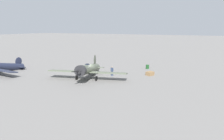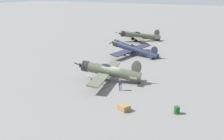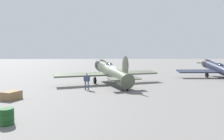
{
  "view_description": "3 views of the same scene",
  "coord_description": "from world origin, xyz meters",
  "px_view_note": "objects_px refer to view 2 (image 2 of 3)",
  "views": [
    {
      "loc": [
        -18.8,
        29.12,
        8.53
      ],
      "look_at": [
        -2.87,
        -2.94,
        1.1
      ],
      "focal_mm": 33.43,
      "sensor_mm": 36.0,
      "label": 1
    },
    {
      "loc": [
        -36.49,
        -20.7,
        13.82
      ],
      "look_at": [
        0.0,
        0.0,
        1.8
      ],
      "focal_mm": 46.59,
      "sensor_mm": 36.0,
      "label": 2
    },
    {
      "loc": [
        -2.13,
        -21.64,
        3.46
      ],
      "look_at": [
        0.0,
        0.0,
        1.8
      ],
      "focal_mm": 29.44,
      "sensor_mm": 36.0,
      "label": 3
    }
  ],
  "objects_px": {
    "airplane_far_line": "(139,36)",
    "equipment_crate": "(124,108)",
    "airplane_mid_apron": "(134,49)",
    "fuel_drum": "(177,110)",
    "ground_crew_mechanic": "(120,83)",
    "airplane_foreground": "(109,71)"
  },
  "relations": [
    {
      "from": "airplane_far_line",
      "to": "fuel_drum",
      "type": "height_order",
      "value": "airplane_far_line"
    },
    {
      "from": "airplane_foreground",
      "to": "airplane_far_line",
      "type": "height_order",
      "value": "airplane_foreground"
    },
    {
      "from": "equipment_crate",
      "to": "ground_crew_mechanic",
      "type": "bearing_deg",
      "value": 31.54
    },
    {
      "from": "airplane_foreground",
      "to": "ground_crew_mechanic",
      "type": "height_order",
      "value": "airplane_foreground"
    },
    {
      "from": "ground_crew_mechanic",
      "to": "airplane_mid_apron",
      "type": "bearing_deg",
      "value": 128.08
    },
    {
      "from": "airplane_far_line",
      "to": "ground_crew_mechanic",
      "type": "distance_m",
      "value": 38.43
    },
    {
      "from": "airplane_foreground",
      "to": "airplane_far_line",
      "type": "relative_size",
      "value": 1.14
    },
    {
      "from": "ground_crew_mechanic",
      "to": "equipment_crate",
      "type": "bearing_deg",
      "value": -41.02
    },
    {
      "from": "airplane_far_line",
      "to": "airplane_foreground",
      "type": "bearing_deg",
      "value": 67.25
    },
    {
      "from": "airplane_foreground",
      "to": "airplane_mid_apron",
      "type": "bearing_deg",
      "value": -91.73
    },
    {
      "from": "airplane_mid_apron",
      "to": "fuel_drum",
      "type": "distance_m",
      "value": 29.35
    },
    {
      "from": "airplane_far_line",
      "to": "ground_crew_mechanic",
      "type": "height_order",
      "value": "airplane_far_line"
    },
    {
      "from": "airplane_mid_apron",
      "to": "fuel_drum",
      "type": "relative_size",
      "value": 15.85
    },
    {
      "from": "airplane_foreground",
      "to": "fuel_drum",
      "type": "xyz_separation_m",
      "value": [
        -6.39,
        -12.61,
        -1.18
      ]
    },
    {
      "from": "airplane_mid_apron",
      "to": "fuel_drum",
      "type": "bearing_deg",
      "value": 130.01
    },
    {
      "from": "ground_crew_mechanic",
      "to": "equipment_crate",
      "type": "distance_m",
      "value": 6.87
    },
    {
      "from": "airplane_foreground",
      "to": "airplane_mid_apron",
      "type": "height_order",
      "value": "airplane_foreground"
    },
    {
      "from": "equipment_crate",
      "to": "fuel_drum",
      "type": "height_order",
      "value": "fuel_drum"
    },
    {
      "from": "airplane_far_line",
      "to": "equipment_crate",
      "type": "relative_size",
      "value": 7.24
    },
    {
      "from": "airplane_foreground",
      "to": "airplane_mid_apron",
      "type": "xyz_separation_m",
      "value": [
        17.62,
        4.25,
        -0.31
      ]
    },
    {
      "from": "airplane_mid_apron",
      "to": "airplane_foreground",
      "type": "bearing_deg",
      "value": 108.5
    },
    {
      "from": "airplane_far_line",
      "to": "equipment_crate",
      "type": "distance_m",
      "value": 45.18
    }
  ]
}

